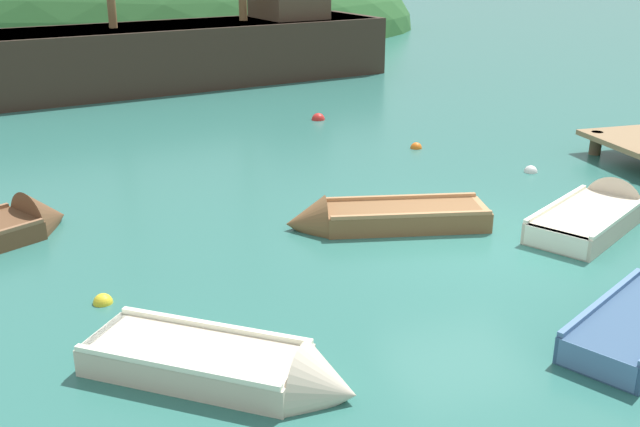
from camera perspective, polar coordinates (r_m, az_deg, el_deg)
The scene contains 10 objects.
ground_plane at distance 12.92m, azimuth 11.18°, elevation -2.09°, with size 120.00×120.00×0.00m, color #2D6B60.
shore_hill at distance 44.74m, azimuth -18.90°, elevation 13.10°, with size 40.33×23.90×12.79m, color #2D602D.
sailing_ship at distance 27.56m, azimuth -9.83°, elevation 11.67°, with size 17.27×7.35×12.03m.
rowboat_portside at distance 8.85m, azimuth -6.53°, elevation -12.12°, with size 3.32×2.75×1.02m.
rowboat_far at distance 14.33m, azimuth 20.72°, elevation -0.23°, with size 3.34×2.74×1.15m.
rowboat_near_dock at distance 13.28m, azimuth 4.34°, elevation -0.55°, with size 3.75×1.66×1.00m.
buoy_yellow at distance 11.01m, azimuth -16.51°, elevation -6.68°, with size 0.28×0.28×0.28m, color yellow.
buoy_white at distance 17.14m, azimuth 16.05°, elevation 3.12°, with size 0.30×0.30×0.30m, color white.
buoy_orange at distance 18.58m, azimuth 7.48°, elevation 5.06°, with size 0.29×0.29×0.29m, color orange.
buoy_red at distance 21.46m, azimuth -0.14°, elevation 7.31°, with size 0.39×0.39×0.39m, color red.
Camera 1 is at (-5.66, -10.55, 4.85)m, focal length 41.16 mm.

